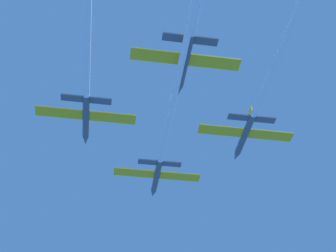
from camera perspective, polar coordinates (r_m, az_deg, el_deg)
name	(u,v)px	position (r m, az deg, el deg)	size (l,w,h in m)	color
jet_lead	(166,132)	(91.44, -0.20, -0.73)	(18.75, 55.23, 3.11)	#4C5660
jet_left_wing	(87,66)	(81.26, -9.79, 7.14)	(18.75, 50.45, 3.11)	#4C5660
jet_right_wing	(269,78)	(82.83, 12.08, 5.74)	(18.75, 56.05, 3.11)	#4C5660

